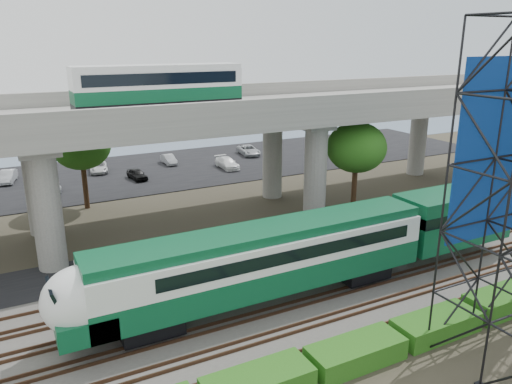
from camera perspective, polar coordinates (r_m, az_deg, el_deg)
ground at (r=26.83m, az=3.64°, el=-14.68°), size 140.00×140.00×0.00m
ballast_bed at (r=28.26m, az=1.50°, el=-12.64°), size 90.00×12.00×0.20m
service_road at (r=35.18m, az=-5.26°, el=-6.60°), size 90.00×5.00×0.08m
parking_lot at (r=56.54m, az=-14.41°, el=2.07°), size 90.00×18.00×0.08m
harbor_water at (r=77.68m, az=-18.27°, el=5.70°), size 140.00×40.00×0.03m
rail_tracks at (r=28.18m, az=1.50°, el=-12.33°), size 90.00×9.52×0.16m
commuter_train at (r=27.91m, az=5.03°, el=-6.72°), size 29.30×3.06×4.30m
overpass at (r=37.84m, az=-8.95°, el=7.88°), size 80.00×12.00×12.40m
hedge_strip at (r=24.10m, az=11.35°, el=-17.49°), size 34.60×1.80×1.20m
trees at (r=37.34m, az=-15.50°, el=3.20°), size 40.94×16.94×7.69m
parked_cars at (r=56.26m, az=-13.51°, el=2.71°), size 34.62×9.36×1.23m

